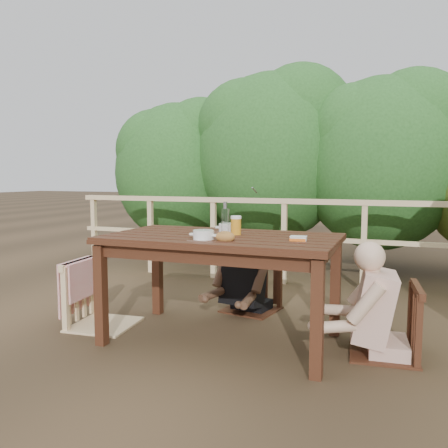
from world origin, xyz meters
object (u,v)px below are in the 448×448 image
(beer_glass, at_px, (236,226))
(bottle, at_px, (225,219))
(table, at_px, (222,289))
(butter_tub, at_px, (298,240))
(chair_right, at_px, (386,288))
(tumbler, at_px, (224,237))
(chair_left, at_px, (103,265))
(woman, at_px, (252,248))
(soup_near, at_px, (203,236))
(soup_far, at_px, (228,229))
(chair_far, at_px, (251,261))
(diner_right, at_px, (391,263))
(bread_roll, at_px, (225,237))

(beer_glass, height_order, bottle, bottle)
(table, relative_size, butter_tub, 15.08)
(bottle, bearing_deg, chair_right, 4.73)
(bottle, bearing_deg, tumbler, -70.38)
(chair_left, height_order, woman, woman)
(tumbler, bearing_deg, butter_tub, 20.52)
(soup_near, height_order, soup_far, soup_far)
(woman, bearing_deg, butter_tub, 135.04)
(butter_tub, bearing_deg, bottle, 161.62)
(tumbler, relative_size, butter_tub, 0.68)
(chair_far, xyz_separation_m, diner_right, (1.24, -0.67, 0.19))
(chair_left, bearing_deg, diner_right, -90.61)
(chair_left, height_order, soup_near, chair_left)
(chair_far, relative_size, bread_roll, 6.77)
(soup_near, relative_size, bottle, 0.93)
(tumbler, bearing_deg, bread_roll, 56.94)
(soup_far, bearing_deg, tumbler, -72.44)
(woman, distance_m, beer_glass, 0.82)
(chair_far, distance_m, soup_near, 1.15)
(bread_roll, bearing_deg, chair_far, 98.16)
(table, relative_size, beer_glass, 10.85)
(diner_right, relative_size, butter_tub, 11.53)
(bread_roll, relative_size, butter_tub, 1.21)
(chair_left, distance_m, woman, 1.37)
(table, xyz_separation_m, diner_right, (1.21, 0.15, 0.26))
(table, height_order, woman, woman)
(woman, bearing_deg, beer_glass, 109.21)
(bread_roll, xyz_separation_m, tumbler, (-0.01, -0.01, -0.00))
(woman, xyz_separation_m, tumbler, (0.15, -1.11, 0.24))
(table, distance_m, beer_glass, 0.50)
(bottle, distance_m, butter_tub, 0.62)
(table, bearing_deg, bread_roll, -63.38)
(bread_roll, distance_m, bottle, 0.35)
(woman, xyz_separation_m, bread_roll, (0.16, -1.10, 0.25))
(bottle, bearing_deg, table, -100.18)
(chair_right, bearing_deg, table, -88.18)
(soup_far, relative_size, tumbler, 3.25)
(woman, height_order, beer_glass, woman)
(table, bearing_deg, soup_near, -97.73)
(soup_far, relative_size, bread_roll, 1.81)
(table, relative_size, chair_right, 1.80)
(chair_left, bearing_deg, chair_far, -55.36)
(soup_near, bearing_deg, tumbler, -2.82)
(tumbler, bearing_deg, chair_left, 169.53)
(bread_roll, xyz_separation_m, butter_tub, (0.48, 0.17, -0.02))
(chair_right, height_order, tumbler, chair_right)
(bottle, bearing_deg, chair_left, -174.48)
(chair_far, relative_size, tumbler, 12.12)
(table, distance_m, butter_tub, 0.75)
(chair_right, bearing_deg, bottle, -90.67)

